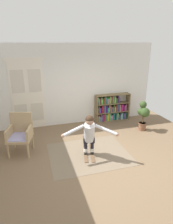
{
  "coord_description": "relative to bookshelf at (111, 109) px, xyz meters",
  "views": [
    {
      "loc": [
        -1.55,
        -4.23,
        2.91
      ],
      "look_at": [
        -0.08,
        0.76,
        1.05
      ],
      "focal_mm": 31.38,
      "sensor_mm": 36.0,
      "label": 1
    }
  ],
  "objects": [
    {
      "name": "wicker_chair",
      "position": [
        -3.33,
        -1.47,
        0.11
      ],
      "size": [
        0.73,
        0.73,
        1.1
      ],
      "color": "tan",
      "rests_on": "ground"
    },
    {
      "name": "skis_pair",
      "position": [
        -1.56,
        -2.1,
        -0.45
      ],
      "size": [
        0.46,
        0.93,
        0.07
      ],
      "color": "brown",
      "rests_on": "rug"
    },
    {
      "name": "back_wall",
      "position": [
        -1.41,
        0.21,
        0.98
      ],
      "size": [
        6.0,
        0.1,
        2.9
      ],
      "primitive_type": "cube",
      "color": "silver",
      "rests_on": "ground"
    },
    {
      "name": "double_door",
      "position": [
        -3.05,
        0.15,
        0.76
      ],
      "size": [
        1.22,
        0.05,
        2.45
      ],
      "color": "silver",
      "rests_on": "ground"
    },
    {
      "name": "potted_plant",
      "position": [
        0.68,
        -1.15,
        0.12
      ],
      "size": [
        0.36,
        0.43,
        1.03
      ],
      "color": "brown",
      "rests_on": "ground"
    },
    {
      "name": "rug",
      "position": [
        -1.57,
        -2.13,
        -0.47
      ],
      "size": [
        2.15,
        1.74,
        0.01
      ],
      "primitive_type": "cube",
      "color": "#766551",
      "rests_on": "ground"
    },
    {
      "name": "bookshelf",
      "position": [
        0.0,
        0.0,
        0.0
      ],
      "size": [
        1.36,
        0.3,
        1.05
      ],
      "color": "brown",
      "rests_on": "ground"
    },
    {
      "name": "person_skier",
      "position": [
        -1.6,
        -2.26,
        0.25
      ],
      "size": [
        1.39,
        0.75,
        1.15
      ],
      "color": "white",
      "rests_on": "skis_pair"
    },
    {
      "name": "ground_plane",
      "position": [
        -1.41,
        -2.39,
        -0.47
      ],
      "size": [
        7.2,
        7.2,
        0.0
      ],
      "primitive_type": "plane",
      "color": "brown"
    }
  ]
}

